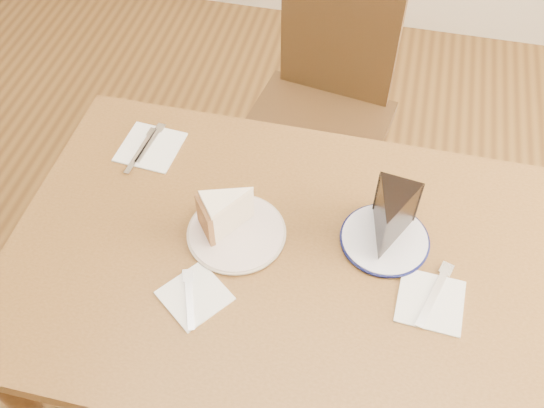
% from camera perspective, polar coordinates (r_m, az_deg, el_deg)
% --- Properties ---
extents(ground, '(4.00, 4.00, 0.00)m').
position_cam_1_polar(ground, '(1.98, 0.62, -17.09)').
color(ground, '#452C12').
rests_on(ground, ground).
extents(table, '(1.20, 0.80, 0.75)m').
position_cam_1_polar(table, '(1.40, 0.85, -7.26)').
color(table, '#4C3014').
rests_on(table, ground).
extents(chair_far, '(0.50, 0.50, 0.89)m').
position_cam_1_polar(chair_far, '(1.98, 4.54, 8.28)').
color(chair_far, black).
rests_on(chair_far, ground).
extents(plate_cream, '(0.21, 0.21, 0.01)m').
position_cam_1_polar(plate_cream, '(1.34, -3.36, -2.74)').
color(plate_cream, silver).
rests_on(plate_cream, table).
extents(plate_navy, '(0.19, 0.19, 0.01)m').
position_cam_1_polar(plate_navy, '(1.36, 10.55, -3.31)').
color(plate_navy, white).
rests_on(plate_navy, table).
extents(carrot_cake, '(0.14, 0.13, 0.09)m').
position_cam_1_polar(carrot_cake, '(1.32, -3.91, -0.70)').
color(carrot_cake, beige).
rests_on(carrot_cake, plate_cream).
extents(chocolate_cake, '(0.11, 0.14, 0.11)m').
position_cam_1_polar(chocolate_cake, '(1.31, 11.02, -1.57)').
color(chocolate_cake, black).
rests_on(chocolate_cake, plate_navy).
extents(napkin_cream, '(0.17, 0.17, 0.00)m').
position_cam_1_polar(napkin_cream, '(1.27, -7.29, -8.54)').
color(napkin_cream, white).
rests_on(napkin_cream, table).
extents(napkin_navy, '(0.14, 0.14, 0.00)m').
position_cam_1_polar(napkin_navy, '(1.30, 14.69, -8.84)').
color(napkin_navy, white).
rests_on(napkin_navy, table).
extents(napkin_spare, '(0.15, 0.15, 0.00)m').
position_cam_1_polar(napkin_spare, '(1.55, -11.37, 5.28)').
color(napkin_spare, white).
rests_on(napkin_spare, table).
extents(fork_cream, '(0.06, 0.14, 0.00)m').
position_cam_1_polar(fork_cream, '(1.26, -7.77, -8.91)').
color(fork_cream, silver).
rests_on(fork_cream, napkin_cream).
extents(knife_navy, '(0.07, 0.17, 0.00)m').
position_cam_1_polar(knife_navy, '(1.30, 15.00, -8.24)').
color(knife_navy, silver).
rests_on(knife_navy, napkin_navy).
extents(fork_spare, '(0.03, 0.14, 0.00)m').
position_cam_1_polar(fork_spare, '(1.55, -11.44, 5.63)').
color(fork_spare, silver).
rests_on(fork_spare, napkin_spare).
extents(knife_spare, '(0.03, 0.16, 0.00)m').
position_cam_1_polar(knife_spare, '(1.54, -12.26, 4.92)').
color(knife_spare, silver).
rests_on(knife_spare, napkin_spare).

